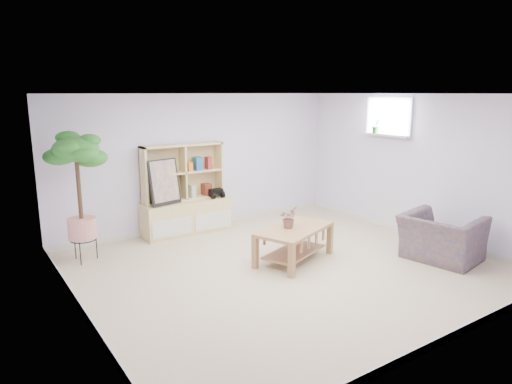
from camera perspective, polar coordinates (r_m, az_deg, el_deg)
floor at (r=6.57m, az=3.68°, el=-9.28°), size 5.50×5.00×0.01m
ceiling at (r=6.11m, az=3.99°, el=12.16°), size 5.50×5.00×0.01m
walls at (r=6.23m, az=3.83°, el=1.05°), size 5.51×5.01×2.40m
baseboard at (r=6.55m, az=3.68°, el=-8.87°), size 5.50×5.00×0.10m
window at (r=8.46m, az=16.28°, el=9.03°), size 0.10×0.98×0.68m
window_sill at (r=8.44m, az=15.89°, el=6.86°), size 0.14×1.00×0.04m
storage_unit at (r=7.96m, az=-8.75°, el=0.31°), size 1.55×0.52×1.55m
poster at (r=7.70m, az=-11.39°, el=1.23°), size 0.57×0.24×0.77m
toy_truck at (r=8.15m, az=-5.03°, el=-0.08°), size 0.34×0.24×0.18m
coffee_table at (r=6.72m, az=4.80°, el=-6.52°), size 1.38×1.06×0.50m
table_plant at (r=6.60m, az=4.05°, el=-3.21°), size 0.35×0.35×0.30m
floor_tree at (r=6.96m, az=-21.17°, el=-0.71°), size 0.70×0.70×1.89m
armchair at (r=7.21m, az=22.20°, el=-4.96°), size 1.07×1.18×0.77m
sill_plant at (r=8.58m, az=14.75°, el=8.00°), size 0.17×0.16×0.26m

